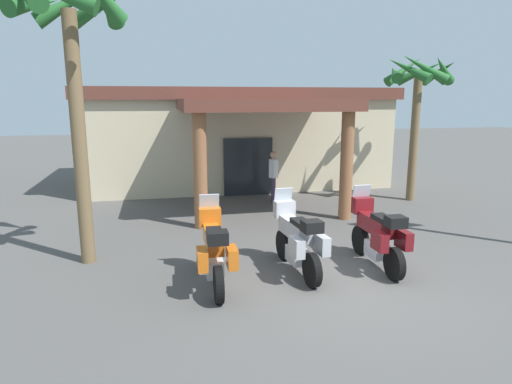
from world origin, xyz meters
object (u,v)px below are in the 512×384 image
object	(u,v)px
motorcycle_silver	(298,240)
motorcycle_orange	(214,250)
palm_tree_roadside	(72,37)
palm_tree_near_portico	(418,84)
motel_building	(234,134)
motorcycle_maroon	(378,235)
pedestrian	(274,173)

from	to	relation	value
motorcycle_silver	motorcycle_orange	bearing A→B (deg)	95.21
palm_tree_roadside	palm_tree_near_portico	world-z (taller)	palm_tree_roadside
motel_building	motorcycle_maroon	xyz separation A→B (m)	(0.93, -10.62, -1.31)
pedestrian	palm_tree_near_portico	world-z (taller)	palm_tree_near_portico
pedestrian	palm_tree_roadside	xyz separation A→B (m)	(-5.48, -4.47, 3.66)
motorcycle_orange	motel_building	bearing A→B (deg)	-10.11
motorcycle_silver	palm_tree_near_portico	xyz separation A→B (m)	(6.06, 5.37, 3.27)
motorcycle_orange	pedestrian	size ratio (longest dim) A/B	1.25
motorcycle_maroon	palm_tree_near_portico	world-z (taller)	palm_tree_near_portico
pedestrian	motorcycle_maroon	bearing A→B (deg)	-74.07
motel_building	palm_tree_roadside	bearing A→B (deg)	-117.93
motel_building	pedestrian	bearing A→B (deg)	-82.34
motorcycle_orange	motorcycle_silver	size ratio (longest dim) A/B	1.00
motorcycle_orange	pedestrian	xyz separation A→B (m)	(3.03, 6.39, 0.33)
motorcycle_maroon	palm_tree_near_portico	size ratio (longest dim) A/B	0.44
motorcycle_orange	palm_tree_roadside	xyz separation A→B (m)	(-2.45, 1.92, 3.99)
motorcycle_silver	palm_tree_near_portico	distance (m)	8.74
motel_building	palm_tree_near_portico	bearing A→B (deg)	-42.91
motorcycle_orange	palm_tree_near_portico	distance (m)	10.16
motorcycle_maroon	palm_tree_near_portico	xyz separation A→B (m)	(4.32, 5.47, 3.27)
motorcycle_silver	pedestrian	bearing A→B (deg)	-14.50
palm_tree_near_portico	motorcycle_silver	bearing A→B (deg)	-138.43
motel_building	pedestrian	distance (m)	4.51
palm_tree_roadside	palm_tree_near_portico	bearing A→B (deg)	19.85
motel_building	motorcycle_orange	bearing A→B (deg)	-101.80
motorcycle_orange	motorcycle_maroon	xyz separation A→B (m)	(3.49, 0.15, 0.00)
palm_tree_roadside	motel_building	bearing A→B (deg)	60.50
motorcycle_orange	pedestrian	world-z (taller)	pedestrian
motorcycle_silver	palm_tree_roadside	xyz separation A→B (m)	(-4.19, 1.67, 3.99)
pedestrian	palm_tree_roadside	distance (m)	7.96
motorcycle_orange	palm_tree_roadside	distance (m)	5.06
motel_building	motorcycle_maroon	world-z (taller)	motel_building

